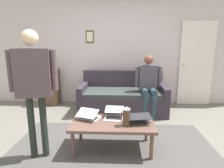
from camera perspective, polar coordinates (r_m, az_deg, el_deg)
name	(u,v)px	position (r m, az deg, el deg)	size (l,w,h in m)	color
ground_plane	(108,146)	(2.91, -1.20, -18.63)	(7.68, 7.68, 0.00)	slate
area_rug	(112,152)	(2.77, 0.11, -20.38)	(2.98, 1.89, 0.01)	#4A4848
back_wall	(113,50)	(4.70, 0.42, 10.42)	(7.04, 0.11, 2.70)	silver
interior_door	(196,64)	(5.00, 24.74, 5.69)	(0.82, 0.09, 2.05)	white
couch	(122,98)	(4.20, 3.28, -4.29)	(1.89, 0.95, 0.88)	#322937
coffee_table	(113,125)	(2.68, 0.20, -12.62)	(1.17, 0.60, 0.41)	brown
laptop_left	(89,116)	(2.78, -7.25, -9.87)	(0.37, 0.35, 0.15)	silver
laptop_center	(138,119)	(2.67, 8.11, -10.79)	(0.37, 0.34, 0.12)	#28282D
laptop_right	(114,115)	(2.78, 0.64, -9.74)	(0.30, 0.34, 0.13)	silver
french_press	(126,117)	(2.52, 4.47, -10.18)	(0.13, 0.11, 0.27)	#4C3323
side_shelf	(51,87)	(4.86, -18.60, -0.96)	(0.42, 0.32, 0.89)	brown
flower_vase	(49,62)	(4.76, -19.13, 6.41)	(0.08, 0.10, 0.47)	brown
person_standing	(34,79)	(2.48, -23.23, 1.43)	(0.59, 0.28, 1.67)	#242A23
person_seated	(148,82)	(3.93, 11.25, 0.71)	(0.55, 0.51, 1.28)	#283D49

